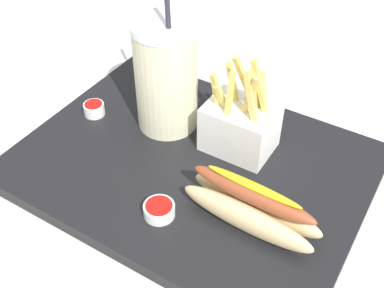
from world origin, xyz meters
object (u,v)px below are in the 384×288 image
(hot_dog_1, at_px, (251,207))
(ketchup_cup_1, at_px, (159,209))
(ketchup_cup_2, at_px, (94,108))
(soda_cup, at_px, (166,76))
(fries_basket, at_px, (240,125))

(hot_dog_1, distance_m, ketchup_cup_1, 0.11)
(hot_dog_1, relative_size, ketchup_cup_2, 5.52)
(ketchup_cup_1, bearing_deg, soda_cup, 120.24)
(soda_cup, xyz_separation_m, ketchup_cup_1, (0.09, -0.16, -0.07))
(fries_basket, xyz_separation_m, ketchup_cup_1, (-0.03, -0.16, -0.03))
(ketchup_cup_2, bearing_deg, soda_cup, 21.43)
(fries_basket, height_order, ketchup_cup_1, fries_basket)
(soda_cup, xyz_separation_m, fries_basket, (0.12, 0.01, -0.04))
(soda_cup, height_order, fries_basket, soda_cup)
(ketchup_cup_2, bearing_deg, hot_dog_1, -12.45)
(ketchup_cup_1, bearing_deg, ketchup_cup_2, 150.15)
(soda_cup, bearing_deg, ketchup_cup_2, -158.57)
(soda_cup, distance_m, hot_dog_1, 0.23)
(fries_basket, distance_m, ketchup_cup_2, 0.23)
(fries_basket, xyz_separation_m, ketchup_cup_2, (-0.23, -0.05, -0.03))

